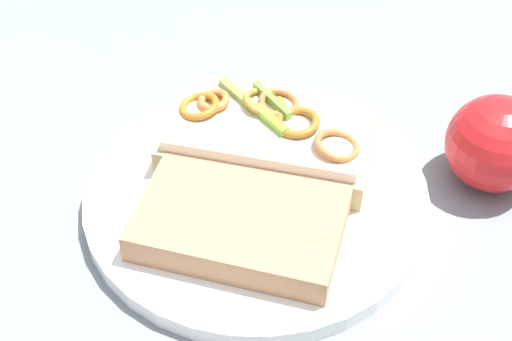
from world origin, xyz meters
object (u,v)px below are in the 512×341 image
plate (256,196)px  bread_slice_side (242,219)px  sandwich (269,136)px  apple_1 (495,143)px

plate → bread_slice_side: size_ratio=1.83×
plate → sandwich: size_ratio=1.41×
plate → apple_1: 0.19m
plate → sandwich: sandwich is taller
sandwich → apple_1: (-0.10, 0.14, 0.01)m
sandwich → apple_1: 0.18m
bread_slice_side → apple_1: 0.21m
bread_slice_side → apple_1: apple_1 is taller
plate → sandwich: (-0.04, -0.02, 0.02)m
sandwich → apple_1: apple_1 is taller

